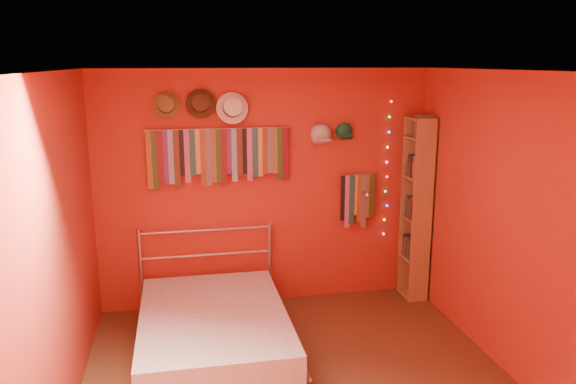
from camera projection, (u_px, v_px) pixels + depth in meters
back_wall at (266, 189)px, 5.92m from camera, size 3.50×0.02×2.50m
right_wall at (511, 226)px, 4.58m from camera, size 0.02×3.50×2.50m
left_wall at (58, 255)px, 3.91m from camera, size 0.02×3.50×2.50m
ceiling at (303, 71)px, 3.96m from camera, size 3.50×3.50×0.02m
tie_rack at (217, 154)px, 5.67m from camera, size 1.45×0.03×0.60m
small_tie_rack at (357, 198)px, 6.07m from camera, size 0.40×0.03×0.60m
fedora_olive at (166, 105)px, 5.44m from camera, size 0.26×0.14×0.26m
fedora_brown at (201, 103)px, 5.49m from camera, size 0.29×0.16×0.29m
fedora_white at (233, 108)px, 5.56m from camera, size 0.32×0.17×0.31m
cap_white at (321, 134)px, 5.85m from camera, size 0.20×0.25×0.20m
cap_green at (344, 131)px, 5.89m from camera, size 0.18×0.22×0.18m
fairy_lights at (387, 169)px, 6.10m from camera, size 0.05×0.02×1.49m
reading_lamp at (366, 195)px, 5.91m from camera, size 0.07×0.29×0.09m
bookshelf at (420, 208)px, 6.08m from camera, size 0.25×0.34×2.00m
bed at (214, 331)px, 5.02m from camera, size 1.38×1.89×0.91m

